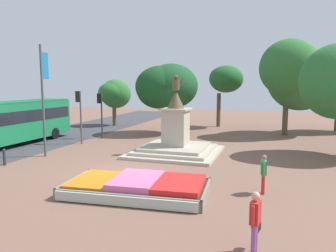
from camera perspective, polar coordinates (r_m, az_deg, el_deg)
name	(u,v)px	position (r m, az deg, el deg)	size (l,w,h in m)	color
ground_plane	(124,174)	(16.57, -7.65, -8.21)	(78.90, 78.90, 0.00)	brown
flower_planter	(139,187)	(13.47, -5.14, -10.58)	(5.97, 3.47, 0.68)	#38281C
statue_monument	(176,139)	(20.80, 1.35, -2.31)	(5.42, 5.42, 4.97)	#B4AA96
traffic_light_mid_block	(79,108)	(24.83, -15.18, 3.07)	(0.41, 0.29, 3.89)	#4C5156
traffic_light_far_corner	(100,107)	(26.86, -11.70, 3.26)	(0.42, 0.31, 3.65)	#2D2D33
banner_pole	(43,98)	(21.11, -20.92, 4.63)	(0.18, 0.68, 6.74)	#4C5156
city_bus	(7,121)	(25.73, -26.24, 0.81)	(2.66, 11.19, 3.15)	#197A47
pedestrian_with_handbag	(255,219)	(9.12, 14.97, -15.40)	(0.29, 0.72, 1.69)	#8C4C99
pedestrian_crossing_plaza	(264,172)	(13.85, 16.31, -7.62)	(0.25, 0.57, 1.62)	red
kerb_bollard_mid_a	(4,157)	(20.04, -26.62, -4.77)	(0.16, 0.16, 0.92)	#2D2D33
park_tree_far_left	(225,79)	(33.87, 9.91, 8.03)	(3.47, 3.46, 6.23)	brown
park_tree_street_side	(113,94)	(34.91, -9.48, 5.58)	(3.48, 3.38, 4.86)	brown
park_tree_mid_canopy	(296,76)	(30.18, 21.47, 8.05)	(6.13, 6.45, 8.07)	brown
park_tree_distant	(165,87)	(28.78, -0.52, 6.73)	(5.33, 5.18, 6.16)	#4C3823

